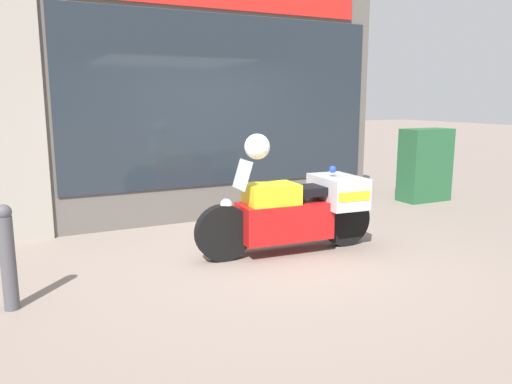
{
  "coord_description": "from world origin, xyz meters",
  "views": [
    {
      "loc": [
        -2.67,
        -5.31,
        1.86
      ],
      "look_at": [
        0.12,
        0.31,
        0.69
      ],
      "focal_mm": 35.0,
      "sensor_mm": 36.0,
      "label": 1
    }
  ],
  "objects_px": {
    "utility_cabinet": "(425,165)",
    "street_bollard": "(8,256)",
    "white_helmet": "(257,147)",
    "paramedic_motorcycle": "(299,209)"
  },
  "relations": [
    {
      "from": "utility_cabinet",
      "to": "street_bollard",
      "type": "bearing_deg",
      "value": -163.77
    },
    {
      "from": "utility_cabinet",
      "to": "street_bollard",
      "type": "height_order",
      "value": "utility_cabinet"
    },
    {
      "from": "utility_cabinet",
      "to": "white_helmet",
      "type": "xyz_separation_m",
      "value": [
        -4.26,
        -1.62,
        0.65
      ]
    },
    {
      "from": "utility_cabinet",
      "to": "white_helmet",
      "type": "height_order",
      "value": "white_helmet"
    },
    {
      "from": "utility_cabinet",
      "to": "street_bollard",
      "type": "xyz_separation_m",
      "value": [
        -6.92,
        -2.02,
        -0.17
      ]
    },
    {
      "from": "paramedic_motorcycle",
      "to": "utility_cabinet",
      "type": "bearing_deg",
      "value": -151.85
    },
    {
      "from": "paramedic_motorcycle",
      "to": "utility_cabinet",
      "type": "height_order",
      "value": "utility_cabinet"
    },
    {
      "from": "street_bollard",
      "to": "utility_cabinet",
      "type": "bearing_deg",
      "value": 16.23
    },
    {
      "from": "paramedic_motorcycle",
      "to": "street_bollard",
      "type": "relative_size",
      "value": 2.4
    },
    {
      "from": "utility_cabinet",
      "to": "white_helmet",
      "type": "relative_size",
      "value": 4.46
    }
  ]
}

